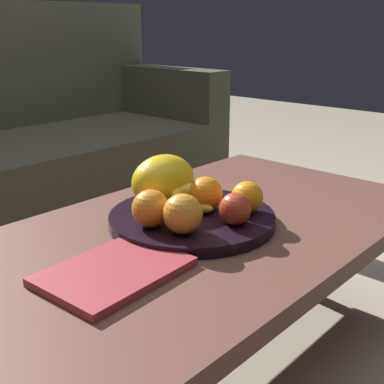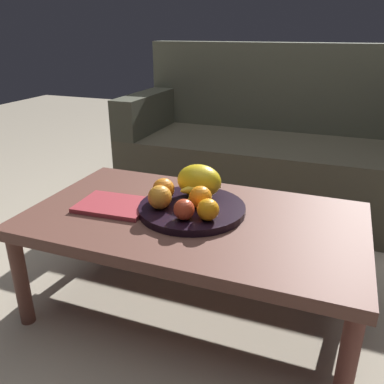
% 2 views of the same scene
% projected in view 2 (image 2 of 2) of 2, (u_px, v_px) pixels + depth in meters
% --- Properties ---
extents(ground_plane, '(8.00, 8.00, 0.00)m').
position_uv_depth(ground_plane, '(193.00, 306.00, 1.50)').
color(ground_plane, '#B0A38C').
extents(coffee_table, '(1.13, 0.65, 0.38)m').
position_uv_depth(coffee_table, '(194.00, 226.00, 1.37)').
color(coffee_table, brown).
rests_on(coffee_table, ground_plane).
extents(couch, '(1.70, 0.70, 0.90)m').
position_uv_depth(couch, '(277.00, 154.00, 2.28)').
color(couch, '#4A4536').
rests_on(couch, ground_plane).
extents(fruit_bowl, '(0.37, 0.37, 0.03)m').
position_uv_depth(fruit_bowl, '(192.00, 209.00, 1.37)').
color(fruit_bowl, black).
rests_on(fruit_bowl, coffee_table).
extents(melon_large_front, '(0.16, 0.12, 0.12)m').
position_uv_depth(melon_large_front, '(199.00, 181.00, 1.42)').
color(melon_large_front, yellow).
rests_on(melon_large_front, fruit_bowl).
extents(orange_front, '(0.08, 0.08, 0.08)m').
position_uv_depth(orange_front, '(160.00, 197.00, 1.33)').
color(orange_front, orange).
rests_on(orange_front, fruit_bowl).
extents(orange_left, '(0.08, 0.08, 0.08)m').
position_uv_depth(orange_left, '(164.00, 189.00, 1.40)').
color(orange_left, orange).
rests_on(orange_left, fruit_bowl).
extents(orange_right, '(0.07, 0.07, 0.07)m').
position_uv_depth(orange_right, '(208.00, 210.00, 1.25)').
color(orange_right, orange).
rests_on(orange_right, fruit_bowl).
extents(orange_back, '(0.08, 0.08, 0.08)m').
position_uv_depth(orange_back, '(201.00, 197.00, 1.33)').
color(orange_back, orange).
rests_on(orange_back, fruit_bowl).
extents(apple_front, '(0.07, 0.07, 0.07)m').
position_uv_depth(apple_front, '(183.00, 209.00, 1.26)').
color(apple_front, '#B83C20').
rests_on(apple_front, fruit_bowl).
extents(banana_bunch, '(0.15, 0.16, 0.06)m').
position_uv_depth(banana_bunch, '(197.00, 193.00, 1.39)').
color(banana_bunch, gold).
rests_on(banana_bunch, fruit_bowl).
extents(magazine, '(0.26, 0.19, 0.02)m').
position_uv_depth(magazine, '(114.00, 205.00, 1.41)').
color(magazine, '#B03A41').
rests_on(magazine, coffee_table).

